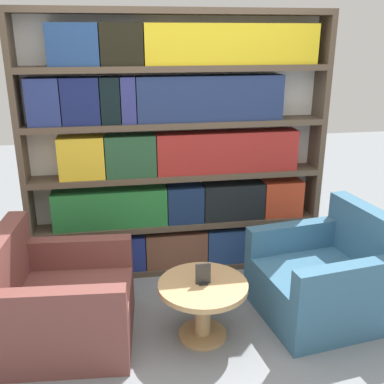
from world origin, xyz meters
TOP-DOWN VIEW (x-y plane):
  - ground_plane at (0.00, 0.00)m, footprint 14.00×14.00m
  - bookshelf at (-0.00, 1.41)m, footprint 2.63×0.30m
  - armchair_left at (-0.98, 0.46)m, footprint 0.98×0.94m
  - armchair_right at (1.04, 0.47)m, footprint 1.02×0.98m
  - coffee_table at (0.03, 0.32)m, footprint 0.64×0.64m
  - table_sign at (0.03, 0.32)m, footprint 0.11×0.06m

SIDE VIEW (x-z plane):
  - ground_plane at x=0.00m, z-range 0.00..0.00m
  - armchair_left at x=-0.98m, z-range -0.14..0.71m
  - armchair_right at x=1.04m, z-range -0.14..0.71m
  - coffee_table at x=0.03m, z-range 0.10..0.54m
  - table_sign at x=0.03m, z-range 0.43..0.59m
  - bookshelf at x=0.00m, z-range -0.02..2.28m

